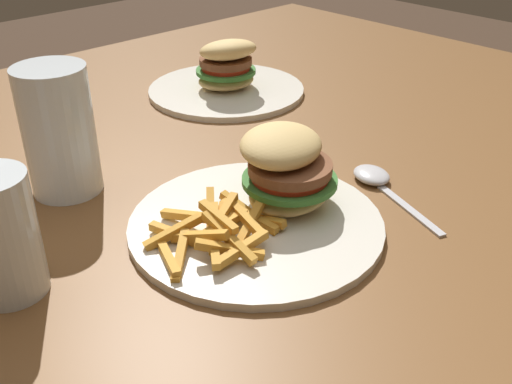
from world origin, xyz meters
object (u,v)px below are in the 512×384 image
object	(u,v)px
spoon	(375,178)
meal_plate_far	(227,77)
meal_plate_near	(268,198)
beer_glass	(60,135)
juice_glass	(1,241)

from	to	relation	value
spoon	meal_plate_far	bearing A→B (deg)	8.54
meal_plate_near	meal_plate_far	bearing A→B (deg)	55.37
beer_glass	juice_glass	bearing A→B (deg)	-133.77
juice_glass	meal_plate_far	bearing A→B (deg)	27.38
juice_glass	spoon	size ratio (longest dim) A/B	1.17
juice_glass	meal_plate_near	bearing A→B (deg)	-16.87
meal_plate_near	spoon	world-z (taller)	meal_plate_near
meal_plate_far	juice_glass	bearing A→B (deg)	-152.62
beer_glass	meal_plate_far	world-z (taller)	beer_glass
spoon	meal_plate_far	world-z (taller)	meal_plate_far
meal_plate_near	meal_plate_far	size ratio (longest dim) A/B	1.06
juice_glass	spoon	world-z (taller)	juice_glass
meal_plate_far	spoon	bearing A→B (deg)	-101.47
meal_plate_far	beer_glass	bearing A→B (deg)	-162.13
juice_glass	meal_plate_far	distance (m)	0.58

